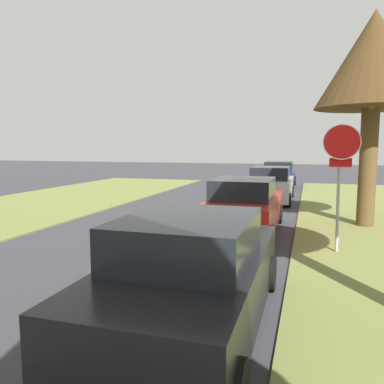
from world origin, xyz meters
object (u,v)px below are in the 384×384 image
at_px(street_tree_right_mid_b, 374,63).
at_px(parked_sedan_red, 244,208).
at_px(stop_sign_far, 341,160).
at_px(parked_sedan_black, 192,276).
at_px(parked_sedan_navy, 279,175).
at_px(parked_sedan_silver, 271,185).

height_order(street_tree_right_mid_b, parked_sedan_red, street_tree_right_mid_b).
height_order(stop_sign_far, parked_sedan_black, stop_sign_far).
distance_m(street_tree_right_mid_b, parked_sedan_navy, 12.40).
relative_size(parked_sedan_black, parked_sedan_red, 1.00).
bearing_deg(parked_sedan_navy, street_tree_right_mid_b, -72.81).
xyz_separation_m(stop_sign_far, parked_sedan_red, (-2.41, 1.51, -1.43)).
bearing_deg(parked_sedan_navy, parked_sedan_black, -89.10).
bearing_deg(parked_sedan_black, parked_sedan_silver, 90.85).
bearing_deg(street_tree_right_mid_b, parked_sedan_black, -111.93).
height_order(parked_sedan_black, parked_sedan_navy, same).
xyz_separation_m(parked_sedan_red, parked_sedan_navy, (-0.01, 13.04, 0.00)).
relative_size(stop_sign_far, street_tree_right_mid_b, 0.46).
height_order(stop_sign_far, parked_sedan_silver, stop_sign_far).
bearing_deg(parked_sedan_black, stop_sign_far, 64.41).
relative_size(stop_sign_far, parked_sedan_red, 0.66).
height_order(stop_sign_far, parked_sedan_navy, stop_sign_far).
height_order(stop_sign_far, parked_sedan_red, stop_sign_far).
distance_m(parked_sedan_black, parked_sedan_silver, 12.68).
distance_m(street_tree_right_mid_b, parked_sedan_black, 9.42).
height_order(parked_sedan_red, parked_sedan_silver, same).
bearing_deg(parked_sedan_black, parked_sedan_navy, 90.90).
distance_m(stop_sign_far, parked_sedan_navy, 14.82).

